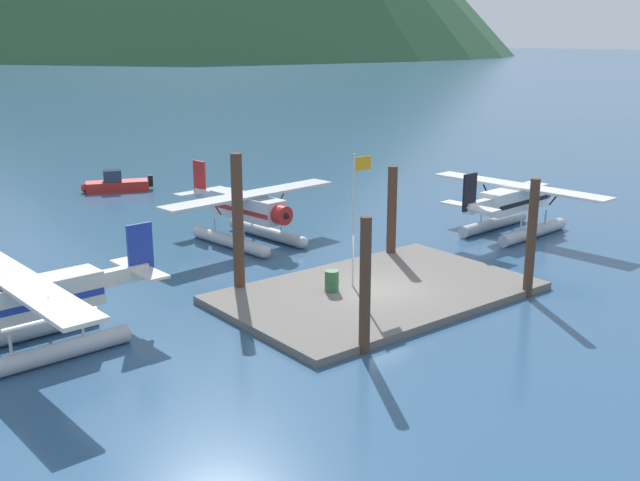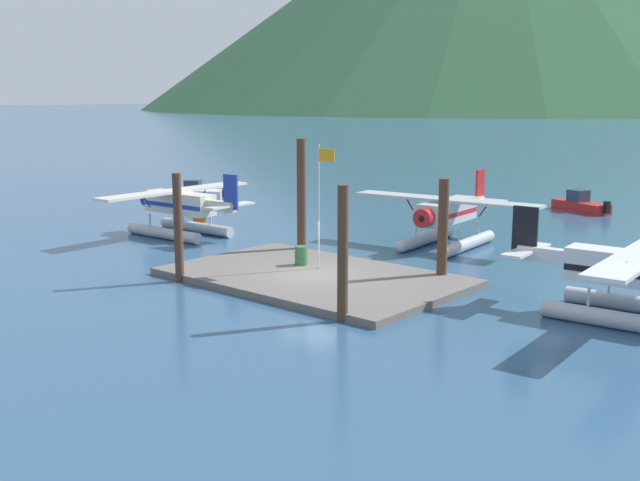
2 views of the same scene
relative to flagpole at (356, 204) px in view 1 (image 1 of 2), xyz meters
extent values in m
plane|color=#2D5175|center=(0.40, -0.94, -3.81)|extent=(1200.00, 1200.00, 0.00)
cube|color=#66605B|center=(0.40, -0.94, -3.66)|extent=(12.82, 8.02, 0.30)
cylinder|color=#4C3323|center=(-3.92, -4.94, -1.43)|extent=(0.38, 0.38, 4.77)
cylinder|color=#4C3323|center=(5.23, -4.87, -1.34)|extent=(0.39, 0.39, 4.96)
cylinder|color=#4C3323|center=(-3.86, 2.94, -0.86)|extent=(0.46, 0.46, 5.91)
cylinder|color=#4C3323|center=(4.68, 2.70, -1.56)|extent=(0.46, 0.46, 4.52)
cylinder|color=silver|center=(-0.13, 0.00, -0.76)|extent=(0.08, 0.08, 5.51)
cube|color=orange|center=(0.32, 0.00, 1.64)|extent=(0.90, 0.03, 0.56)
sphere|color=gold|center=(-0.13, 0.00, 2.04)|extent=(0.10, 0.10, 0.10)
cylinder|color=#33663D|center=(-1.25, 0.03, -3.07)|extent=(0.58, 0.58, 0.88)
torus|color=#33663D|center=(-1.25, 0.03, -3.07)|extent=(0.62, 0.62, 0.04)
cylinder|color=#B7BABF|center=(13.06, 3.19, -3.49)|extent=(5.63, 1.07, 0.64)
sphere|color=#B7BABF|center=(15.85, 3.41, -3.49)|extent=(0.64, 0.64, 0.64)
cylinder|color=#B7BABF|center=(13.25, 0.70, -3.49)|extent=(5.63, 1.07, 0.64)
sphere|color=#B7BABF|center=(16.05, 0.91, -3.49)|extent=(0.64, 0.64, 0.64)
cylinder|color=#B7BABF|center=(14.26, 3.28, -2.82)|extent=(0.10, 0.10, 0.70)
cylinder|color=#B7BABF|center=(11.87, 3.10, -2.82)|extent=(0.10, 0.10, 0.70)
cylinder|color=#B7BABF|center=(14.45, 0.79, -2.82)|extent=(0.10, 0.10, 0.70)
cylinder|color=#B7BABF|center=(12.06, 0.60, -2.82)|extent=(0.10, 0.10, 0.70)
cube|color=white|center=(13.16, 1.94, -1.87)|extent=(4.88, 1.61, 1.20)
cube|color=black|center=(13.16, 1.94, -1.97)|extent=(4.79, 1.62, 0.24)
cube|color=#283347|center=(14.24, 2.03, -1.54)|extent=(1.18, 1.14, 0.56)
cube|color=white|center=(13.46, 1.97, -1.20)|extent=(2.20, 10.48, 0.14)
cylinder|color=black|center=(13.29, 4.16, -1.54)|extent=(0.13, 0.63, 0.84)
cylinder|color=black|center=(13.63, -0.23, -1.54)|extent=(0.13, 0.63, 0.84)
cylinder|color=black|center=(15.85, 2.15, -1.87)|extent=(0.67, 1.00, 0.96)
cone|color=black|center=(16.30, 2.19, -1.87)|extent=(0.38, 0.39, 0.36)
cube|color=white|center=(9.92, 1.69, -1.77)|extent=(2.23, 0.61, 0.56)
cube|color=black|center=(9.02, 1.62, -0.92)|extent=(1.01, 0.20, 1.90)
cube|color=white|center=(9.12, 1.63, -1.67)|extent=(1.04, 3.25, 0.10)
cylinder|color=#B7BABF|center=(-12.59, 0.89, -3.49)|extent=(5.62, 0.90, 0.64)
cylinder|color=#B7BABF|center=(-12.71, 3.39, -3.49)|extent=(5.62, 0.90, 0.64)
cylinder|color=#B7BABF|center=(-13.79, 0.84, -2.82)|extent=(0.10, 0.10, 0.70)
cylinder|color=#B7BABF|center=(-11.39, 0.95, -2.82)|extent=(0.10, 0.10, 0.70)
cylinder|color=#B7BABF|center=(-11.51, 3.45, -2.82)|extent=(0.10, 0.10, 0.70)
cube|color=silver|center=(-12.65, 2.14, -1.87)|extent=(4.85, 1.46, 1.20)
cube|color=#1E389E|center=(-12.65, 2.14, -1.97)|extent=(4.76, 1.47, 0.24)
cube|color=silver|center=(-12.95, 2.13, -1.20)|extent=(1.87, 10.45, 0.14)
cylinder|color=#1E389E|center=(-12.85, -0.07, -1.54)|extent=(0.11, 0.62, 0.84)
cube|color=silver|center=(-9.40, 2.29, -1.77)|extent=(2.22, 0.54, 0.56)
cube|color=#1E389E|center=(-8.50, 2.33, -0.92)|extent=(1.00, 0.17, 1.90)
cube|color=silver|center=(-8.60, 2.33, -1.67)|extent=(0.95, 3.23, 0.10)
cylinder|color=#B7BABF|center=(2.05, 9.53, -3.49)|extent=(1.19, 5.64, 0.64)
sphere|color=#B7BABF|center=(2.33, 6.75, -3.49)|extent=(0.64, 0.64, 0.64)
cylinder|color=#B7BABF|center=(-0.43, 9.29, -3.49)|extent=(1.19, 5.64, 0.64)
sphere|color=#B7BABF|center=(-0.16, 6.50, -3.49)|extent=(0.64, 0.64, 0.64)
cylinder|color=#B7BABF|center=(2.17, 8.34, -2.82)|extent=(0.10, 0.10, 0.70)
cylinder|color=#B7BABF|center=(1.94, 10.73, -2.82)|extent=(0.10, 0.10, 0.70)
cylinder|color=#B7BABF|center=(-0.32, 8.10, -2.82)|extent=(0.10, 0.10, 0.70)
cylinder|color=#B7BABF|center=(-0.55, 10.48, -2.82)|extent=(0.10, 0.10, 0.70)
cube|color=silver|center=(0.81, 9.41, -1.87)|extent=(1.71, 4.90, 1.20)
cube|color=#B21E1E|center=(0.81, 9.41, -1.97)|extent=(1.72, 4.80, 0.24)
cube|color=#283347|center=(0.92, 8.34, -1.54)|extent=(1.16, 1.20, 0.56)
cube|color=silver|center=(0.84, 9.11, -1.20)|extent=(10.49, 2.41, 0.14)
cylinder|color=#B21E1E|center=(3.03, 9.33, -1.54)|extent=(0.63, 0.14, 0.84)
cylinder|color=#B21E1E|center=(-1.35, 8.90, -1.54)|extent=(0.63, 0.14, 0.84)
cylinder|color=#B21E1E|center=(1.08, 6.72, -1.87)|extent=(1.01, 0.69, 0.96)
cone|color=black|center=(1.12, 6.28, -1.87)|extent=(0.39, 0.38, 0.36)
cube|color=silver|center=(0.49, 12.65, -1.77)|extent=(0.65, 2.23, 0.56)
cube|color=#B21E1E|center=(0.40, 13.54, -0.92)|extent=(0.22, 1.01, 1.90)
cube|color=silver|center=(0.41, 13.44, -1.67)|extent=(3.26, 1.11, 0.10)
cube|color=#B2231E|center=(1.19, 26.56, -3.46)|extent=(4.46, 2.94, 0.70)
sphere|color=#B2231E|center=(-0.76, 27.33, -3.46)|extent=(0.70, 0.70, 0.70)
cube|color=#283347|center=(0.91, 26.67, -2.71)|extent=(1.52, 1.46, 0.80)
cube|color=black|center=(3.31, 25.72, -3.21)|extent=(0.43, 0.45, 0.80)
camera|label=1|loc=(-19.86, -22.49, 6.60)|focal=42.07mm
camera|label=2|loc=(21.95, -25.39, 4.22)|focal=42.65mm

